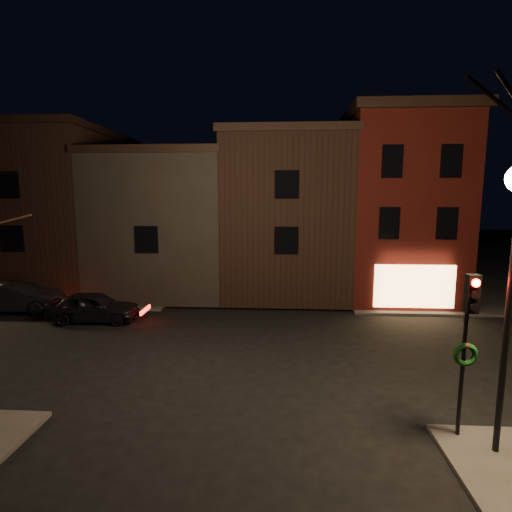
# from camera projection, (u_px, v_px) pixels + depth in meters

# --- Properties ---
(ground) EXTENTS (120.00, 120.00, 0.00)m
(ground) POSITION_uv_depth(u_px,v_px,m) (249.00, 350.00, 15.53)
(ground) COLOR black
(ground) RESTS_ON ground
(sidewalk_far_right) EXTENTS (30.00, 30.00, 0.12)m
(sidewalk_far_right) POSITION_uv_depth(u_px,v_px,m) (500.00, 266.00, 34.05)
(sidewalk_far_right) COLOR #2D2B28
(sidewalk_far_right) RESTS_ON ground
(sidewalk_far_left) EXTENTS (30.00, 30.00, 0.12)m
(sidewalk_far_left) POSITION_uv_depth(u_px,v_px,m) (48.00, 261.00, 36.48)
(sidewalk_far_left) COLOR #2D2B28
(sidewalk_far_left) RESTS_ON ground
(corner_building) EXTENTS (6.50, 8.50, 10.50)m
(corner_building) POSITION_uv_depth(u_px,v_px,m) (396.00, 206.00, 23.60)
(corner_building) COLOR #4E110E
(corner_building) RESTS_ON ground
(row_building_a) EXTENTS (7.30, 10.30, 9.40)m
(row_building_a) POSITION_uv_depth(u_px,v_px,m) (285.00, 214.00, 25.09)
(row_building_a) COLOR black
(row_building_a) RESTS_ON ground
(row_building_b) EXTENTS (7.80, 10.30, 8.40)m
(row_building_b) POSITION_uv_depth(u_px,v_px,m) (172.00, 222.00, 25.60)
(row_building_b) COLOR black
(row_building_b) RESTS_ON ground
(row_building_c) EXTENTS (7.30, 10.30, 9.90)m
(row_building_c) POSITION_uv_depth(u_px,v_px,m) (62.00, 210.00, 25.93)
(row_building_c) COLOR black
(row_building_c) RESTS_ON ground
(traffic_signal) EXTENTS (0.58, 0.38, 4.05)m
(traffic_signal) POSITION_uv_depth(u_px,v_px,m) (468.00, 331.00, 9.34)
(traffic_signal) COLOR black
(traffic_signal) RESTS_ON sidewalk_near_right
(parked_car_a) EXTENTS (4.28, 1.88, 1.43)m
(parked_car_a) POSITION_uv_depth(u_px,v_px,m) (94.00, 307.00, 19.04)
(parked_car_a) COLOR black
(parked_car_a) RESTS_ON ground
(parked_car_b) EXTENTS (4.77, 2.11, 1.52)m
(parked_car_b) POSITION_uv_depth(u_px,v_px,m) (16.00, 297.00, 20.61)
(parked_car_b) COLOR black
(parked_car_b) RESTS_ON ground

